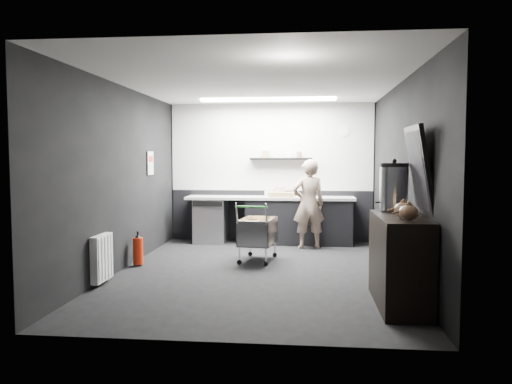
# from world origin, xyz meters

# --- Properties ---
(floor) EXTENTS (5.50, 5.50, 0.00)m
(floor) POSITION_xyz_m (0.00, 0.00, 0.00)
(floor) COLOR black
(floor) RESTS_ON ground
(ceiling) EXTENTS (5.50, 5.50, 0.00)m
(ceiling) POSITION_xyz_m (0.00, 0.00, 2.70)
(ceiling) COLOR white
(ceiling) RESTS_ON wall_back
(wall_back) EXTENTS (5.50, 0.00, 5.50)m
(wall_back) POSITION_xyz_m (0.00, 2.75, 1.35)
(wall_back) COLOR black
(wall_back) RESTS_ON floor
(wall_front) EXTENTS (5.50, 0.00, 5.50)m
(wall_front) POSITION_xyz_m (0.00, -2.75, 1.35)
(wall_front) COLOR black
(wall_front) RESTS_ON floor
(wall_left) EXTENTS (0.00, 5.50, 5.50)m
(wall_left) POSITION_xyz_m (-2.00, 0.00, 1.35)
(wall_left) COLOR black
(wall_left) RESTS_ON floor
(wall_right) EXTENTS (0.00, 5.50, 5.50)m
(wall_right) POSITION_xyz_m (2.00, 0.00, 1.35)
(wall_right) COLOR black
(wall_right) RESTS_ON floor
(kitchen_wall_panel) EXTENTS (3.95, 0.02, 1.70)m
(kitchen_wall_panel) POSITION_xyz_m (0.00, 2.73, 1.85)
(kitchen_wall_panel) COLOR silver
(kitchen_wall_panel) RESTS_ON wall_back
(dado_panel) EXTENTS (3.95, 0.02, 1.00)m
(dado_panel) POSITION_xyz_m (0.00, 2.73, 0.50)
(dado_panel) COLOR black
(dado_panel) RESTS_ON wall_back
(floating_shelf) EXTENTS (1.20, 0.22, 0.04)m
(floating_shelf) POSITION_xyz_m (0.20, 2.62, 1.62)
(floating_shelf) COLOR black
(floating_shelf) RESTS_ON wall_back
(wall_clock) EXTENTS (0.20, 0.03, 0.20)m
(wall_clock) POSITION_xyz_m (1.40, 2.72, 2.15)
(wall_clock) COLOR white
(wall_clock) RESTS_ON wall_back
(poster) EXTENTS (0.02, 0.30, 0.40)m
(poster) POSITION_xyz_m (-1.98, 1.30, 1.55)
(poster) COLOR silver
(poster) RESTS_ON wall_left
(poster_red_band) EXTENTS (0.02, 0.22, 0.10)m
(poster_red_band) POSITION_xyz_m (-1.98, 1.30, 1.62)
(poster_red_band) COLOR red
(poster_red_band) RESTS_ON poster
(radiator) EXTENTS (0.10, 0.50, 0.60)m
(radiator) POSITION_xyz_m (-1.94, -0.90, 0.35)
(radiator) COLOR white
(radiator) RESTS_ON wall_left
(ceiling_strip) EXTENTS (2.40, 0.20, 0.04)m
(ceiling_strip) POSITION_xyz_m (0.00, 1.85, 2.67)
(ceiling_strip) COLOR white
(ceiling_strip) RESTS_ON ceiling
(prep_counter) EXTENTS (3.20, 0.61, 0.90)m
(prep_counter) POSITION_xyz_m (0.14, 2.42, 0.46)
(prep_counter) COLOR black
(prep_counter) RESTS_ON floor
(person) EXTENTS (0.66, 0.51, 1.61)m
(person) POSITION_xyz_m (0.74, 1.97, 0.81)
(person) COLOR beige
(person) RESTS_ON floor
(shopping_cart) EXTENTS (0.60, 0.90, 0.92)m
(shopping_cart) POSITION_xyz_m (-0.08, 0.79, 0.44)
(shopping_cart) COLOR silver
(shopping_cart) RESTS_ON floor
(sideboard) EXTENTS (0.57, 1.34, 2.00)m
(sideboard) POSITION_xyz_m (1.74, -1.41, 0.63)
(sideboard) COLOR black
(sideboard) RESTS_ON floor
(fire_extinguisher) EXTENTS (0.15, 0.15, 0.50)m
(fire_extinguisher) POSITION_xyz_m (-1.85, 0.23, 0.24)
(fire_extinguisher) COLOR red
(fire_extinguisher) RESTS_ON floor
(cardboard_box) EXTENTS (0.49, 0.39, 0.09)m
(cardboard_box) POSITION_xyz_m (0.22, 2.37, 0.95)
(cardboard_box) COLOR #957E4F
(cardboard_box) RESTS_ON prep_counter
(pink_tub) EXTENTS (0.20, 0.20, 0.20)m
(pink_tub) POSITION_xyz_m (0.19, 2.42, 1.00)
(pink_tub) COLOR beige
(pink_tub) RESTS_ON prep_counter
(white_container) EXTENTS (0.20, 0.16, 0.17)m
(white_container) POSITION_xyz_m (0.01, 2.37, 0.98)
(white_container) COLOR white
(white_container) RESTS_ON prep_counter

